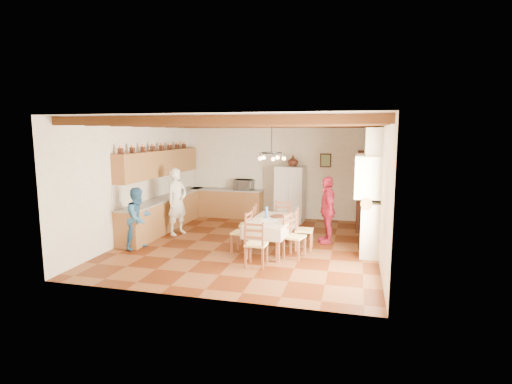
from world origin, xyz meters
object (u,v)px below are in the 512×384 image
refrigerator (290,194)px  chair_end_near (256,243)px  chair_left_near (242,232)px  microwave (244,185)px  dining_table (271,223)px  person_woman_blue (139,218)px  chair_right_far (304,229)px  chair_end_far (281,220)px  person_man (177,201)px  person_woman_red (327,210)px  hutch (366,191)px  chair_right_near (294,236)px  chair_left_far (248,224)px

refrigerator → chair_end_near: size_ratio=1.76×
chair_left_near → microwave: microwave is taller
dining_table → person_woman_blue: 3.09m
chair_right_far → chair_end_far: 1.06m
person_man → person_woman_red: (3.92, 0.15, -0.07)m
dining_table → person_woman_blue: (-3.04, -0.56, 0.06)m
hutch → person_man: size_ratio=1.23×
hutch → dining_table: size_ratio=1.25×
chair_right_near → person_woman_red: size_ratio=0.58×
chair_right_far → person_woman_blue: bearing=100.4°
chair_right_far → chair_end_near: bearing=148.1°
refrigerator → chair_left_far: 2.75m
hutch → chair_right_near: (-1.53, -3.08, -0.61)m
chair_left_far → dining_table: bearing=47.7°
hutch → person_man: (-4.85, -1.86, -0.20)m
chair_right_far → person_man: bearing=78.1°
chair_left_near → person_woman_blue: size_ratio=0.66×
person_woman_blue → microwave: 4.16m
chair_left_far → person_woman_blue: person_woman_blue is taller
refrigerator → dining_table: size_ratio=0.97×
chair_left_far → refrigerator: bearing=159.9°
person_woman_red → chair_right_far: bearing=-46.2°
person_woman_red → hutch: bearing=137.4°
hutch → microwave: size_ratio=3.75×
chair_right_near → chair_end_near: 1.01m
person_woman_blue → chair_end_far: bearing=-47.0°
refrigerator → microwave: bearing=175.4°
chair_right_far → chair_end_far: (-0.69, 0.81, 0.00)m
chair_right_far → chair_end_near: size_ratio=1.00×
hutch → person_woman_red: size_ratio=1.32×
chair_end_near → person_woman_blue: bearing=-9.1°
chair_left_far → person_man: 2.13m
hutch → dining_table: (-2.12, -2.72, -0.43)m
refrigerator → hutch: bearing=-7.7°
person_woman_blue → person_woman_red: size_ratio=0.88×
chair_end_far → person_woman_blue: (-3.06, -1.66, 0.24)m
refrigerator → person_woman_blue: (-2.96, -3.69, -0.12)m
hutch → chair_end_far: (-2.09, -1.63, -0.61)m
chair_right_far → chair_left_far: bearing=80.1°
refrigerator → hutch: 2.25m
hutch → person_woman_blue: (-5.16, -3.29, -0.37)m
chair_left_far → chair_end_far: same height
chair_left_near → chair_right_far: bearing=119.7°
refrigerator → person_woman_red: refrigerator is taller
person_man → microwave: 2.72m
chair_right_far → microwave: (-2.32, 3.03, 0.58)m
refrigerator → person_woman_red: bearing=-56.3°
chair_right_near → chair_end_far: bearing=36.2°
chair_left_near → person_man: size_ratio=0.54×
refrigerator → person_man: person_man is taller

